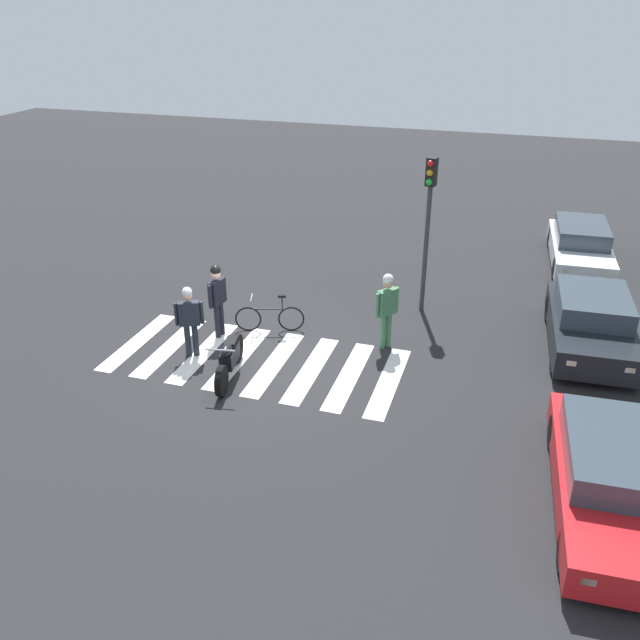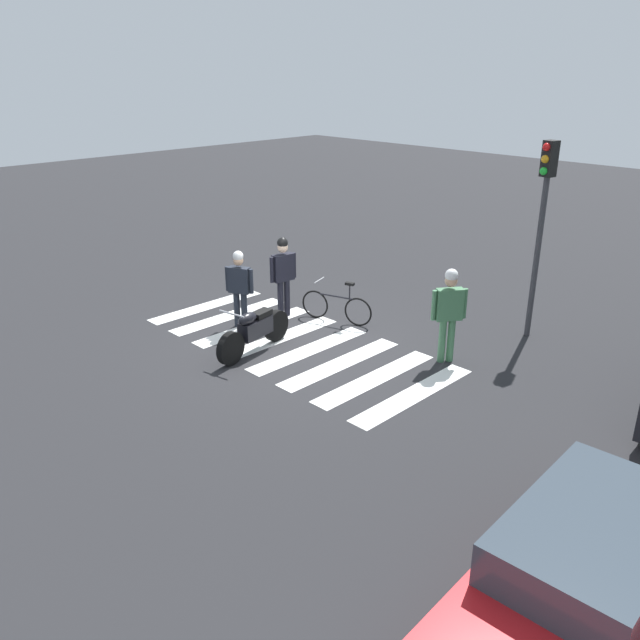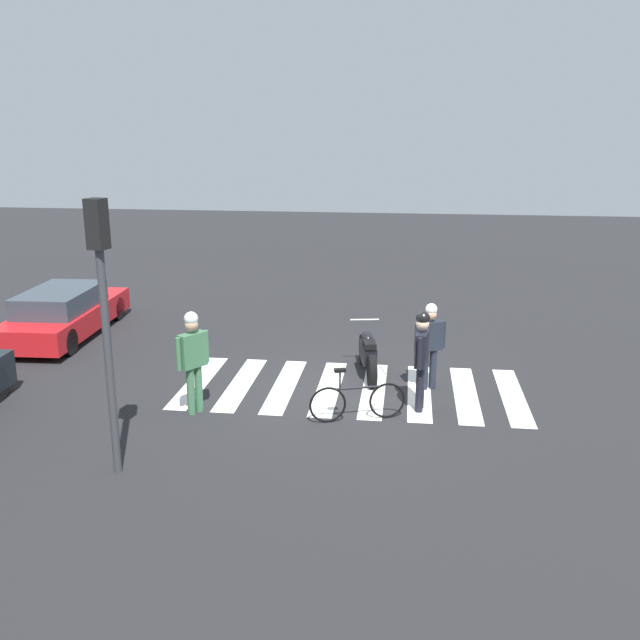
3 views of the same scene
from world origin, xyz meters
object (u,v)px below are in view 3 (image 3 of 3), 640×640
at_px(pedestrian_bystander, 193,354).
at_px(officer_on_foot, 430,340).
at_px(police_motorcycle, 368,354).
at_px(traffic_light_pole, 104,294).
at_px(leaning_bicycle, 357,401).
at_px(car_red_convertible, 64,313).
at_px(officer_by_motorcycle, 421,353).

bearing_deg(pedestrian_bystander, officer_on_foot, -67.49).
height_order(police_motorcycle, traffic_light_pole, traffic_light_pole).
xyz_separation_m(leaning_bicycle, car_red_convertible, (4.26, 7.64, 0.22)).
bearing_deg(traffic_light_pole, officer_on_foot, -49.14).
height_order(officer_by_motorcycle, car_red_convertible, officer_by_motorcycle).
bearing_deg(officer_by_motorcycle, police_motorcycle, 31.42).
height_order(leaning_bicycle, car_red_convertible, car_red_convertible).
bearing_deg(officer_by_motorcycle, officer_on_foot, -9.31).
bearing_deg(police_motorcycle, officer_on_foot, -116.78).
xyz_separation_m(leaning_bicycle, officer_on_foot, (1.73, -1.29, 0.64)).
bearing_deg(leaning_bicycle, officer_by_motorcycle, -61.00).
height_order(leaning_bicycle, officer_on_foot, officer_on_foot).
bearing_deg(police_motorcycle, traffic_light_pole, 143.63).
relative_size(police_motorcycle, pedestrian_bystander, 1.09).
height_order(officer_on_foot, car_red_convertible, officer_on_foot).
relative_size(officer_by_motorcycle, traffic_light_pole, 0.46).
xyz_separation_m(police_motorcycle, officer_on_foot, (-0.63, -1.25, 0.54)).
bearing_deg(traffic_light_pole, officer_by_motorcycle, -56.80).
bearing_deg(officer_on_foot, pedestrian_bystander, 112.51).
xyz_separation_m(officer_on_foot, traffic_light_pole, (-4.10, 4.74, 1.75)).
xyz_separation_m(police_motorcycle, car_red_convertible, (1.90, 7.67, 0.12)).
distance_m(officer_on_foot, traffic_light_pole, 6.51).
relative_size(pedestrian_bystander, car_red_convertible, 0.42).
height_order(officer_by_motorcycle, pedestrian_bystander, pedestrian_bystander).
relative_size(leaning_bicycle, officer_by_motorcycle, 0.89).
bearing_deg(police_motorcycle, pedestrian_bystander, 128.61).
height_order(officer_by_motorcycle, traffic_light_pole, traffic_light_pole).
bearing_deg(leaning_bicycle, police_motorcycle, -0.92).
xyz_separation_m(car_red_convertible, traffic_light_pole, (-6.63, -4.19, 2.18)).
distance_m(leaning_bicycle, officer_by_motorcycle, 1.47).
bearing_deg(pedestrian_bystander, leaning_bicycle, -89.44).
height_order(officer_on_foot, pedestrian_bystander, pedestrian_bystander).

